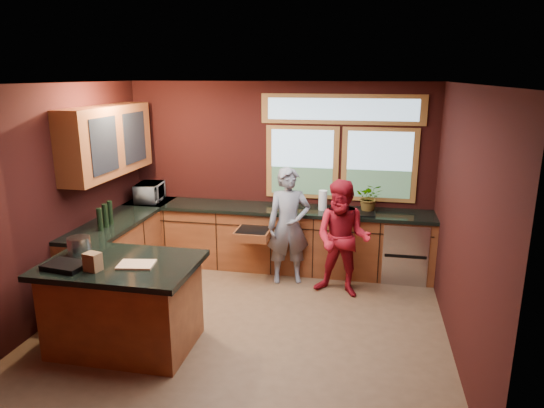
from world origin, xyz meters
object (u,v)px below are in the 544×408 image
(cutting_board, at_px, (136,265))
(stock_pot, at_px, (79,245))
(island, at_px, (124,304))
(person_red, at_px, (343,239))
(person_grey, at_px, (289,226))

(cutting_board, distance_m, stock_pot, 0.78)
(island, bearing_deg, cutting_board, -14.04)
(cutting_board, bearing_deg, person_red, 41.99)
(person_red, relative_size, stock_pot, 6.35)
(island, xyz_separation_m, stock_pot, (-0.55, 0.15, 0.56))
(person_grey, xyz_separation_m, stock_pot, (-1.96, -1.83, 0.23))
(person_red, height_order, stock_pot, person_red)
(person_red, bearing_deg, person_grey, 171.85)
(person_grey, height_order, cutting_board, person_grey)
(stock_pot, bearing_deg, island, -15.26)
(person_red, height_order, cutting_board, person_red)
(cutting_board, bearing_deg, island, 165.96)
(stock_pot, bearing_deg, person_grey, 43.16)
(person_red, bearing_deg, island, -129.22)
(island, distance_m, person_grey, 2.45)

